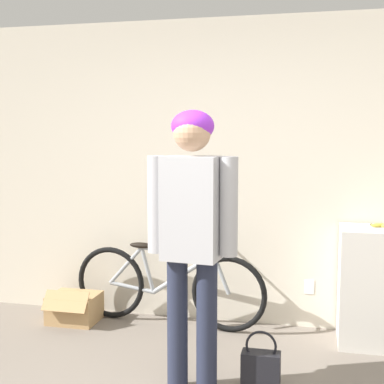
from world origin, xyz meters
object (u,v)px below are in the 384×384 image
(handbag, at_px, (261,368))
(cardboard_box, at_px, (74,308))
(person, at_px, (192,221))
(bicycle, at_px, (167,285))

(handbag, height_order, cardboard_box, handbag)
(person, xyz_separation_m, cardboard_box, (-1.28, 0.98, -0.98))
(person, relative_size, bicycle, 1.04)
(bicycle, bearing_deg, cardboard_box, -166.67)
(bicycle, height_order, handbag, bicycle)
(bicycle, bearing_deg, person, -61.35)
(handbag, relative_size, cardboard_box, 0.93)
(person, xyz_separation_m, bicycle, (-0.47, 1.10, -0.75))
(cardboard_box, bearing_deg, person, -37.38)
(person, relative_size, cardboard_box, 4.31)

